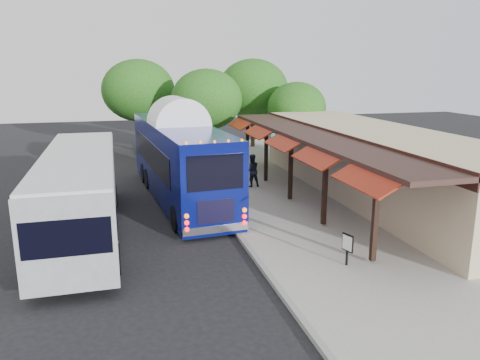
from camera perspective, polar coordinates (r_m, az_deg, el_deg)
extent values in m
plane|color=black|center=(19.09, -0.36, -6.92)|extent=(90.00, 90.00, 0.00)
cube|color=#9E9B93|center=(24.24, 8.79, -2.41)|extent=(10.00, 40.00, 0.15)
cube|color=gray|center=(22.77, -2.74, -3.31)|extent=(0.20, 40.00, 0.16)
cube|color=#C8B18B|center=(25.41, 16.20, 1.96)|extent=(5.00, 20.00, 3.60)
cube|color=black|center=(23.97, 11.23, 5.21)|extent=(0.06, 20.00, 0.60)
cube|color=#331E19|center=(23.51, 8.86, 5.39)|extent=(2.60, 20.00, 0.18)
cube|color=black|center=(16.40, 16.17, -4.30)|extent=(0.18, 0.18, 3.16)
cube|color=maroon|center=(15.83, 15.15, 0.19)|extent=(1.00, 3.20, 0.57)
cube|color=black|center=(19.79, 10.30, -0.93)|extent=(0.18, 0.18, 3.16)
cube|color=maroon|center=(19.32, 9.31, 2.85)|extent=(1.00, 3.20, 0.57)
cube|color=black|center=(23.37, 6.20, 1.45)|extent=(0.18, 0.18, 3.16)
cube|color=maroon|center=(22.97, 5.28, 4.67)|extent=(1.00, 3.20, 0.57)
cube|color=black|center=(27.07, 3.19, 3.18)|extent=(0.18, 0.18, 3.16)
cube|color=maroon|center=(26.73, 2.35, 5.97)|extent=(1.00, 3.20, 0.57)
cube|color=black|center=(30.84, 0.91, 4.48)|extent=(0.18, 0.18, 3.16)
cube|color=maroon|center=(30.55, 0.14, 6.94)|extent=(1.00, 3.20, 0.57)
sphere|color=teal|center=(18.00, 14.33, 0.94)|extent=(0.26, 0.26, 0.26)
sphere|color=teal|center=(22.41, 8.18, 3.67)|extent=(0.26, 0.26, 0.26)
sphere|color=teal|center=(27.03, 4.08, 5.46)|extent=(0.26, 0.26, 0.26)
cube|color=#080F60|center=(24.23, -7.41, 2.77)|extent=(3.85, 13.15, 3.40)
cube|color=#080F60|center=(24.65, -7.28, -1.48)|extent=(3.78, 13.02, 0.38)
ellipsoid|color=white|center=(23.98, -7.53, 6.72)|extent=(3.83, 12.89, 0.61)
cube|color=black|center=(17.83, -4.73, 0.79)|extent=(2.25, 0.22, 1.40)
cube|color=silver|center=(18.54, -4.64, -6.11)|extent=(2.71, 0.42, 0.30)
sphere|color=#FF0C0C|center=(18.21, -8.28, -5.65)|extent=(0.19, 0.19, 0.19)
sphere|color=#FF0C0C|center=(18.59, -1.00, -5.09)|extent=(0.19, 0.19, 0.19)
cylinder|color=black|center=(19.75, -8.99, -4.65)|extent=(0.42, 1.15, 1.12)
cylinder|color=black|center=(20.13, -1.89, -4.14)|extent=(0.42, 1.15, 1.12)
cylinder|color=black|center=(28.49, -10.89, 0.93)|extent=(0.42, 1.15, 1.12)
cylinder|color=black|center=(28.75, -5.93, 1.22)|extent=(0.42, 1.15, 1.12)
cube|color=gray|center=(19.99, -18.87, -1.25)|extent=(2.82, 12.54, 2.88)
cube|color=black|center=(20.09, -22.81, -0.80)|extent=(0.11, 10.64, 1.09)
cube|color=black|center=(19.87, -14.98, -0.33)|extent=(0.11, 10.64, 1.09)
cube|color=silver|center=(19.68, -19.20, 2.94)|extent=(2.76, 12.29, 0.11)
cylinder|color=black|center=(16.41, -23.92, -9.72)|extent=(0.31, 1.05, 1.05)
cylinder|color=black|center=(16.17, -15.03, -9.33)|extent=(0.31, 1.05, 1.05)
cylinder|color=black|center=(24.06, -21.03, -2.19)|extent=(0.31, 1.05, 1.05)
cylinder|color=black|center=(23.89, -15.06, -1.85)|extent=(0.31, 1.05, 1.05)
imported|color=black|center=(21.09, -0.39, -1.67)|extent=(0.85, 0.74, 1.98)
imported|color=black|center=(26.11, 1.43, 1.16)|extent=(0.95, 0.77, 1.84)
imported|color=black|center=(29.56, -1.38, 2.35)|extent=(0.98, 0.77, 1.56)
imported|color=black|center=(24.35, -1.03, 0.22)|extent=(1.32, 0.99, 1.81)
cube|color=black|center=(16.32, 12.95, -8.29)|extent=(0.08, 0.08, 1.11)
cube|color=black|center=(16.23, 13.00, -7.47)|extent=(0.18, 0.49, 0.60)
cube|color=white|center=(16.22, 12.90, -7.48)|extent=(0.13, 0.41, 0.50)
cylinder|color=#382314|center=(34.72, -4.02, 4.96)|extent=(0.36, 0.36, 2.99)
ellipsoid|color=#165114|center=(34.40, -4.10, 9.77)|extent=(5.16, 5.16, 4.38)
cylinder|color=#382314|center=(39.60, 1.57, 6.31)|extent=(0.36, 0.36, 3.34)
ellipsoid|color=#165114|center=(39.31, 1.60, 11.03)|extent=(5.77, 5.77, 4.90)
cylinder|color=#382314|center=(36.18, 6.81, 4.89)|extent=(0.36, 0.36, 2.55)
ellipsoid|color=#165114|center=(35.89, 6.92, 8.83)|extent=(4.40, 4.40, 3.74)
cylinder|color=#382314|center=(38.72, -12.03, 5.84)|extent=(0.36, 0.36, 3.32)
ellipsoid|color=#165114|center=(38.44, -12.27, 10.62)|extent=(5.73, 5.73, 4.87)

